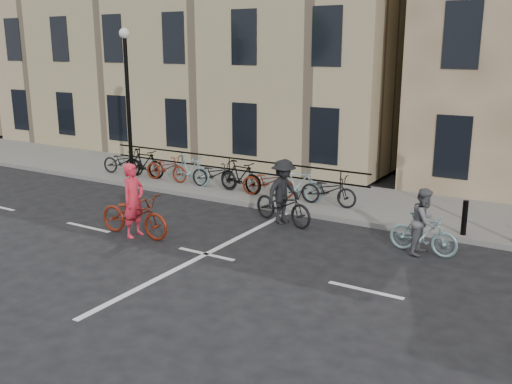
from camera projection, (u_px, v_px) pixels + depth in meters
The scene contains 9 objects.
ground at pixel (206, 254), 13.59m from camera, with size 120.00×120.00×0.00m, color black.
sidewalk at pixel (215, 182), 20.56m from camera, with size 46.00×4.00×0.15m, color slate.
building_west at pixel (213, 40), 27.62m from camera, with size 20.00×10.00×10.00m, color tan.
lamp_post at pixel (127, 86), 19.65m from camera, with size 0.36×0.36×5.28m.
bollard_east at pixel (465, 218), 14.44m from camera, with size 0.14×0.14×0.90m, color black.
parked_bikes at pixel (215, 174), 19.27m from camera, with size 10.40×1.23×1.05m.
cyclist_pink at pixel (134, 211), 14.75m from camera, with size 2.19×0.81×1.93m.
cyclist_grey at pixel (424, 228), 13.49m from camera, with size 1.69×0.82×1.61m.
cyclist_dark at pixel (283, 198), 15.82m from camera, with size 2.16×1.31×1.82m.
Camera 1 is at (7.69, -10.31, 4.80)m, focal length 40.00 mm.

